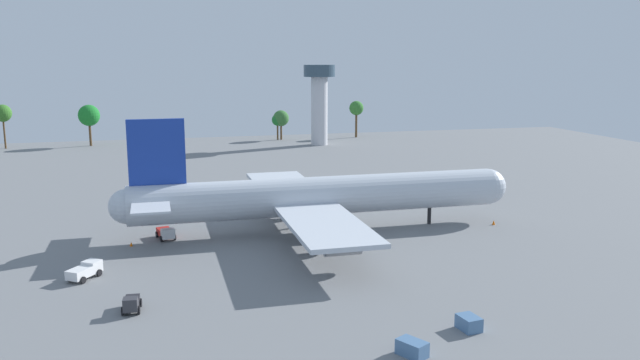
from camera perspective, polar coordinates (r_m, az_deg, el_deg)
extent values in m
plane|color=slate|center=(114.86, 0.00, -4.58)|extent=(287.93, 287.93, 0.00)
cylinder|color=silver|center=(113.31, 0.00, -1.40)|extent=(65.78, 6.78, 6.78)
sphere|color=silver|center=(125.53, 14.69, -0.55)|extent=(6.64, 6.64, 6.64)
sphere|color=silver|center=(109.92, -16.84, -2.26)|extent=(5.76, 5.76, 5.76)
cube|color=#19389E|center=(108.22, -14.32, 2.42)|extent=(9.21, 0.50, 10.84)
cube|color=silver|center=(104.34, -14.81, -2.27)|extent=(5.92, 10.17, 0.36)
cube|color=silver|center=(114.86, -14.82, -1.08)|extent=(5.92, 10.17, 0.36)
cube|color=silver|center=(98.07, 0.44, -3.95)|extent=(11.18, 27.12, 0.70)
cube|color=silver|center=(127.67, -3.20, -0.49)|extent=(11.18, 27.12, 0.70)
cylinder|color=gray|center=(102.57, 0.39, -4.31)|extent=(5.42, 2.85, 2.85)
cylinder|color=gray|center=(93.29, 1.99, -5.87)|extent=(5.42, 2.85, 2.85)
cylinder|color=gray|center=(124.34, -2.36, -1.62)|extent=(5.42, 2.85, 2.85)
cylinder|color=gray|center=(133.95, -3.28, -0.73)|extent=(5.42, 2.85, 2.85)
cylinder|color=black|center=(121.33, 9.68, -3.13)|extent=(0.70, 0.70, 3.13)
cylinder|color=black|center=(110.19, -1.17, -4.41)|extent=(0.70, 0.70, 3.13)
cylinder|color=black|center=(117.22, -2.02, -3.48)|extent=(0.70, 0.70, 3.13)
cube|color=#333338|center=(81.88, -16.49, -10.55)|extent=(1.81, 1.61, 1.57)
cube|color=#232328|center=(83.82, -16.34, -10.26)|extent=(1.88, 2.57, 0.94)
cylinder|color=black|center=(82.28, -17.13, -11.06)|extent=(0.36, 1.05, 1.03)
cylinder|color=black|center=(82.06, -15.80, -11.05)|extent=(0.36, 1.05, 1.03)
cylinder|color=black|center=(84.54, -16.94, -10.45)|extent=(0.36, 1.05, 1.03)
cylinder|color=black|center=(84.33, -15.65, -10.44)|extent=(0.36, 1.05, 1.03)
cube|color=white|center=(97.58, -19.59, -7.23)|extent=(2.97, 2.95, 1.67)
cube|color=white|center=(95.76, -20.62, -7.77)|extent=(3.63, 3.87, 1.28)
cylinder|color=black|center=(97.12, -19.02, -7.80)|extent=(0.79, 0.95, 0.97)
cylinder|color=black|center=(98.60, -20.07, -7.59)|extent=(0.79, 0.95, 0.97)
cylinder|color=black|center=(94.79, -20.29, -8.34)|extent=(0.79, 0.95, 0.97)
cylinder|color=black|center=(96.30, -21.36, -8.12)|extent=(0.79, 0.95, 0.97)
cube|color=silver|center=(111.46, -13.36, -4.65)|extent=(2.43, 2.02, 1.64)
cube|color=#B21E19|center=(113.86, -13.65, -4.49)|extent=(2.81, 3.74, 1.06)
cylinder|color=black|center=(111.56, -13.94, -5.10)|extent=(0.50, 1.06, 1.03)
cylinder|color=black|center=(112.07, -12.78, -4.98)|extent=(0.50, 1.06, 1.03)
cylinder|color=black|center=(114.45, -14.29, -4.71)|extent=(0.50, 1.06, 1.03)
cylinder|color=black|center=(114.95, -13.17, -4.59)|extent=(0.50, 1.06, 1.03)
cube|color=#4C729E|center=(69.53, 8.18, -14.57)|extent=(3.16, 3.65, 1.66)
cube|color=#4C729E|center=(76.66, 13.08, -12.27)|extent=(2.38, 3.00, 1.62)
cone|color=orange|center=(123.52, 15.18, -3.66)|extent=(0.58, 0.58, 0.83)
cone|color=orange|center=(110.43, -16.43, -5.48)|extent=(0.50, 0.50, 0.71)
cylinder|color=silver|center=(227.24, -0.06, 6.15)|extent=(5.78, 5.78, 23.93)
cylinder|color=#334756|center=(226.53, -0.06, 9.68)|extent=(10.99, 10.99, 4.10)
cylinder|color=#51381E|center=(242.91, -26.23, 3.72)|extent=(0.60, 0.60, 10.28)
sphere|color=#346E25|center=(242.28, -26.37, 5.34)|extent=(5.88, 5.88, 5.88)
cylinder|color=#51381E|center=(238.98, -19.74, 3.88)|extent=(0.83, 0.83, 8.48)
sphere|color=#1C7A29|center=(238.35, -19.84, 5.42)|extent=(7.39, 7.39, 7.39)
cylinder|color=#51381E|center=(242.39, -3.79, 4.31)|extent=(0.63, 0.63, 6.19)
sphere|color=#1F6F2B|center=(241.93, -3.80, 5.35)|extent=(4.32, 4.32, 4.32)
cylinder|color=#51381E|center=(242.64, -3.47, 4.34)|extent=(0.71, 0.71, 6.32)
sphere|color=#366E32|center=(242.13, -3.48, 5.50)|extent=(5.96, 5.96, 5.96)
cylinder|color=#51381E|center=(249.85, 3.24, 4.92)|extent=(0.86, 0.86, 9.68)
sphere|color=#33752D|center=(249.27, 3.25, 6.40)|extent=(5.48, 5.48, 5.48)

